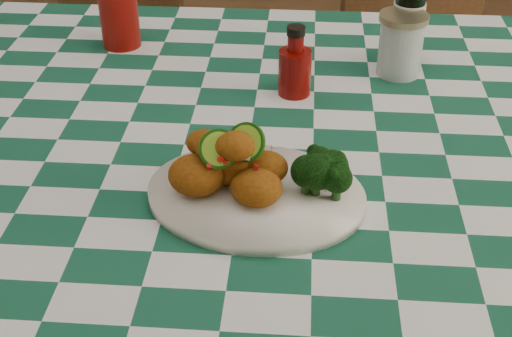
# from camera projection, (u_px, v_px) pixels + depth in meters

# --- Properties ---
(dining_table) EXTENTS (1.66, 1.06, 0.79)m
(dining_table) POSITION_uv_depth(u_px,v_px,m) (252.00, 299.00, 1.40)
(dining_table) COLOR #155037
(dining_table) RESTS_ON ground
(plate) EXTENTS (0.34, 0.28, 0.02)m
(plate) POSITION_uv_depth(u_px,v_px,m) (256.00, 196.00, 1.00)
(plate) COLOR white
(plate) RESTS_ON dining_table
(fried_chicken_pile) EXTENTS (0.15, 0.11, 0.09)m
(fried_chicken_pile) POSITION_uv_depth(u_px,v_px,m) (236.00, 161.00, 0.97)
(fried_chicken_pile) COLOR #904E0D
(fried_chicken_pile) RESTS_ON plate
(broccoli_side) EXTENTS (0.09, 0.09, 0.06)m
(broccoli_side) POSITION_uv_depth(u_px,v_px,m) (325.00, 169.00, 0.98)
(broccoli_side) COLOR black
(broccoli_side) RESTS_ON plate
(red_tumbler) EXTENTS (0.10, 0.10, 0.13)m
(red_tumbler) POSITION_uv_depth(u_px,v_px,m) (119.00, 14.00, 1.41)
(red_tumbler) COLOR maroon
(red_tumbler) RESTS_ON dining_table
(ketchup_bottle) EXTENTS (0.07, 0.07, 0.13)m
(ketchup_bottle) POSITION_uv_depth(u_px,v_px,m) (295.00, 61.00, 1.24)
(ketchup_bottle) COLOR #690705
(ketchup_bottle) RESTS_ON dining_table
(mason_jar) EXTENTS (0.10, 0.10, 0.12)m
(mason_jar) POSITION_uv_depth(u_px,v_px,m) (401.00, 45.00, 1.31)
(mason_jar) COLOR #B2BCBA
(mason_jar) RESTS_ON dining_table
(beer_bottle) EXTENTS (0.07, 0.07, 0.21)m
(beer_bottle) POSITION_uv_depth(u_px,v_px,m) (409.00, 10.00, 1.32)
(beer_bottle) COLOR black
(beer_bottle) RESTS_ON dining_table
(wooden_chair_left) EXTENTS (0.43, 0.45, 0.82)m
(wooden_chair_left) POSITION_uv_depth(u_px,v_px,m) (105.00, 98.00, 2.04)
(wooden_chair_left) COLOR #472814
(wooden_chair_left) RESTS_ON ground
(wooden_chair_right) EXTENTS (0.50, 0.51, 0.88)m
(wooden_chair_right) POSITION_uv_depth(u_px,v_px,m) (427.00, 110.00, 1.93)
(wooden_chair_right) COLOR #472814
(wooden_chair_right) RESTS_ON ground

